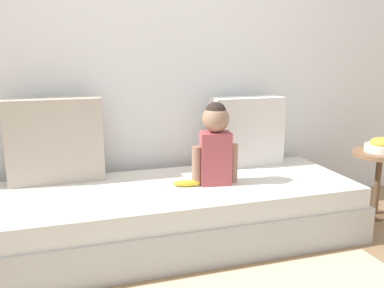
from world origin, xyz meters
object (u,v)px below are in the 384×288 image
(toddler, at_px, (215,142))
(throw_pillow_right, at_px, (247,132))
(throw_pillow_left, at_px, (55,141))
(side_table, at_px, (379,167))
(fruit_bowl, at_px, (381,146))
(couch, at_px, (170,214))
(banana, at_px, (186,183))

(toddler, bearing_deg, throw_pillow_right, 42.59)
(throw_pillow_left, bearing_deg, throw_pillow_right, 0.00)
(throw_pillow_right, xyz_separation_m, side_table, (0.84, -0.36, -0.23))
(fruit_bowl, bearing_deg, couch, 177.96)
(side_table, height_order, fruit_bowl, fruit_bowl)
(throw_pillow_right, height_order, fruit_bowl, throw_pillow_right)
(side_table, bearing_deg, couch, 177.96)
(throw_pillow_right, distance_m, banana, 0.68)
(banana, height_order, side_table, side_table)
(banana, distance_m, fruit_bowl, 1.39)
(throw_pillow_right, distance_m, toddler, 0.49)
(couch, xyz_separation_m, side_table, (1.48, -0.05, 0.19))
(couch, height_order, throw_pillow_left, throw_pillow_left)
(couch, relative_size, toddler, 4.64)
(throw_pillow_left, height_order, fruit_bowl, throw_pillow_left)
(throw_pillow_right, bearing_deg, side_table, -23.14)
(throw_pillow_right, relative_size, side_table, 1.08)
(toddler, relative_size, fruit_bowl, 2.31)
(throw_pillow_left, xyz_separation_m, toddler, (0.91, -0.33, -0.00))
(banana, distance_m, side_table, 1.38)
(throw_pillow_left, bearing_deg, fruit_bowl, -9.62)
(couch, distance_m, throw_pillow_right, 0.82)
(throw_pillow_left, bearing_deg, couch, -25.61)
(couch, distance_m, toddler, 0.52)
(throw_pillow_right, relative_size, toddler, 1.01)
(throw_pillow_left, relative_size, toddler, 1.13)
(throw_pillow_left, distance_m, banana, 0.84)
(throw_pillow_left, distance_m, toddler, 0.97)
(throw_pillow_right, height_order, side_table, throw_pillow_right)
(toddler, xyz_separation_m, banana, (-0.18, -0.01, -0.24))
(toddler, height_order, side_table, toddler)
(side_table, relative_size, fruit_bowl, 2.16)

